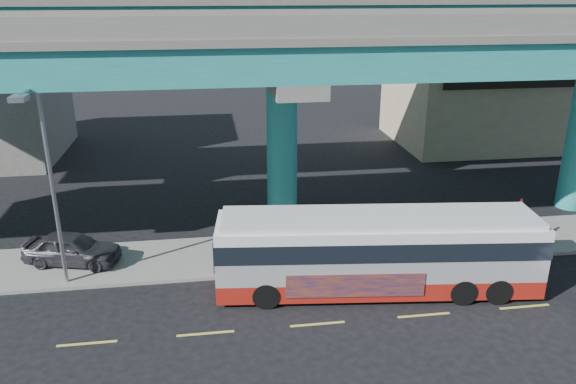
{
  "coord_description": "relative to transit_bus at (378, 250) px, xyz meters",
  "views": [
    {
      "loc": [
        -3.59,
        -17.26,
        11.42
      ],
      "look_at": [
        -0.44,
        4.0,
        3.54
      ],
      "focal_mm": 35.0,
      "sensor_mm": 36.0,
      "label": 1
    }
  ],
  "objects": [
    {
      "name": "ground",
      "position": [
        -2.78,
        -1.78,
        -1.77
      ],
      "size": [
        120.0,
        120.0,
        0.0
      ],
      "primitive_type": "plane",
      "color": "black",
      "rests_on": "ground"
    },
    {
      "name": "sidewalk",
      "position": [
        -2.78,
        3.72,
        -1.69
      ],
      "size": [
        70.0,
        4.0,
        0.15
      ],
      "primitive_type": "cube",
      "color": "gray",
      "rests_on": "ground"
    },
    {
      "name": "lane_markings",
      "position": [
        -2.78,
        -2.08,
        -1.76
      ],
      "size": [
        58.0,
        0.12,
        0.01
      ],
      "color": "#D8C64C",
      "rests_on": "ground"
    },
    {
      "name": "viaduct",
      "position": [
        -2.78,
        7.32,
        7.37
      ],
      "size": [
        52.0,
        12.4,
        11.7
      ],
      "color": "teal",
      "rests_on": "ground"
    },
    {
      "name": "building_beige",
      "position": [
        15.22,
        21.2,
        1.74
      ],
      "size": [
        14.0,
        10.23,
        7.0
      ],
      "color": "#C0B389",
      "rests_on": "ground"
    },
    {
      "name": "transit_bus",
      "position": [
        0.0,
        0.0,
        0.0
      ],
      "size": [
        12.76,
        4.07,
        3.22
      ],
      "rotation": [
        0.0,
        0.0,
        -0.11
      ],
      "color": "maroon",
      "rests_on": "ground"
    },
    {
      "name": "parked_car",
      "position": [
        -12.38,
        3.86,
        -0.92
      ],
      "size": [
        3.63,
        4.89,
        1.39
      ],
      "primitive_type": "imported",
      "rotation": [
        0.0,
        0.0,
        1.32
      ],
      "color": "#333339",
      "rests_on": "sidewalk"
    },
    {
      "name": "street_lamp",
      "position": [
        -12.32,
        1.64,
        3.66
      ],
      "size": [
        0.5,
        2.64,
        8.17
      ],
      "color": "gray",
      "rests_on": "sidewalk"
    },
    {
      "name": "stop_sign",
      "position": [
        7.26,
        2.4,
        0.14
      ],
      "size": [
        0.54,
        0.54,
        2.45
      ],
      "rotation": [
        0.0,
        0.0,
        0.39
      ],
      "color": "gray",
      "rests_on": "sidewalk"
    }
  ]
}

